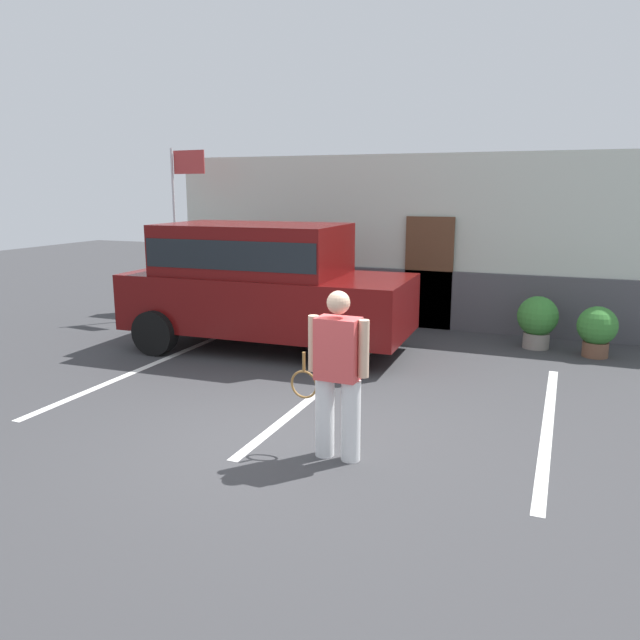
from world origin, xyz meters
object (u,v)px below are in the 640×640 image
parked_suv (262,280)px  potted_plant_secondary (597,329)px  flag_pole (181,203)px  potted_plant_by_porch (537,319)px  tennis_player_man (337,373)px

parked_suv → potted_plant_secondary: bearing=14.5°
potted_plant_secondary → parked_suv: bearing=-163.8°
potted_plant_secondary → flag_pole: flag_pole is taller
parked_suv → potted_plant_by_porch: size_ratio=5.34×
parked_suv → potted_plant_secondary: 5.37m
parked_suv → potted_plant_by_porch: (4.21, 1.72, -0.66)m
potted_plant_by_porch → flag_pole: bearing=-179.9°
potted_plant_by_porch → potted_plant_secondary: 0.93m
potted_plant_secondary → tennis_player_man: bearing=-116.2°
tennis_player_man → flag_pole: bearing=-42.9°
potted_plant_by_porch → flag_pole: flag_pole is taller
parked_suv → flag_pole: 3.36m
parked_suv → flag_pole: size_ratio=1.37×
potted_plant_by_porch → potted_plant_secondary: potted_plant_by_porch is taller
tennis_player_man → potted_plant_secondary: size_ratio=2.07×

